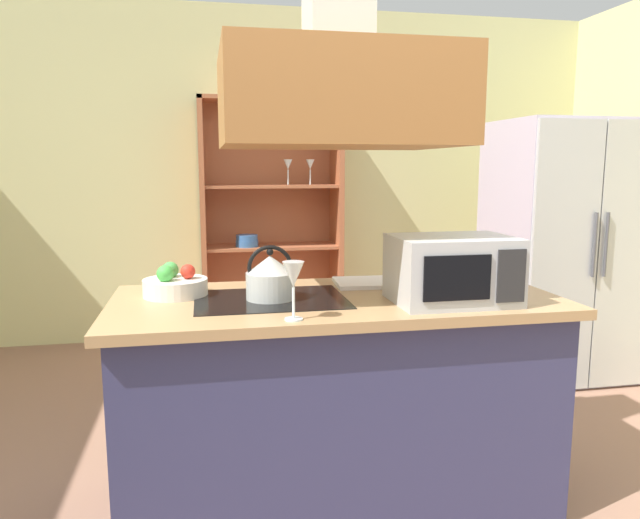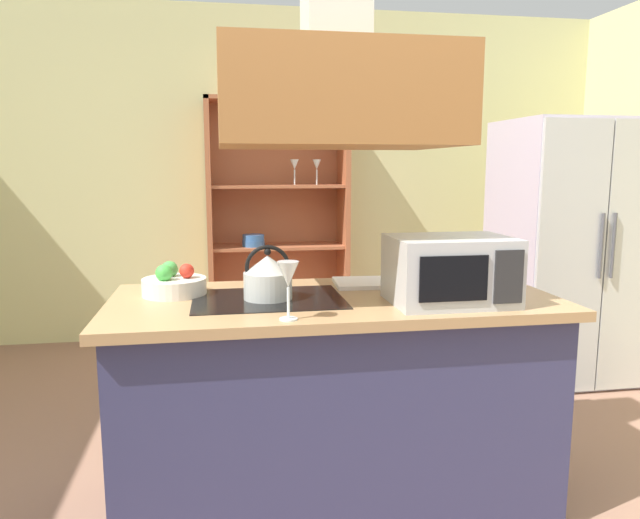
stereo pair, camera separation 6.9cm
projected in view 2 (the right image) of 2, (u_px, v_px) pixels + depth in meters
wall_back at (256, 176)px, 4.95m from camera, size 6.00×0.12×2.70m
kitchen_island at (334, 400)px, 2.48m from camera, size 1.81×0.82×0.90m
range_hood at (335, 72)px, 2.28m from camera, size 0.90×0.70×1.20m
refrigerator at (569, 251)px, 3.98m from camera, size 0.90×0.77×1.73m
dish_cabinet at (277, 236)px, 4.84m from camera, size 1.12×0.40×1.95m
kettle at (268, 277)px, 2.36m from camera, size 0.19×0.19×0.22m
cutting_board at (373, 283)px, 2.66m from camera, size 0.35×0.26×0.02m
microwave at (450, 270)px, 2.29m from camera, size 0.46×0.35×0.26m
wine_glass_on_counter at (288, 277)px, 2.03m from camera, size 0.08×0.08×0.21m
fruit_bowl at (174, 284)px, 2.44m from camera, size 0.26×0.26×0.13m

